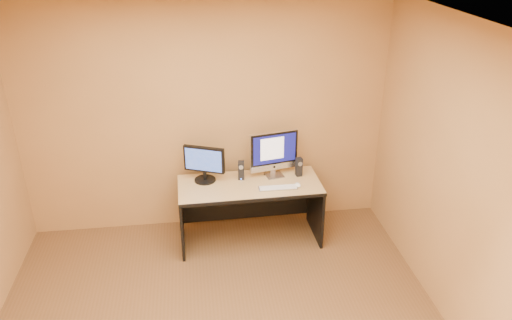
% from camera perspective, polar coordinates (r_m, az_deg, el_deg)
% --- Properties ---
extents(walls, '(4.00, 4.00, 2.60)m').
position_cam_1_polar(walls, '(3.67, -4.36, -6.33)').
color(walls, '#A97844').
rests_on(walls, ground).
extents(ceiling, '(4.00, 4.00, 0.00)m').
position_cam_1_polar(ceiling, '(3.18, -5.16, 13.93)').
color(ceiling, white).
rests_on(ceiling, walls).
extents(desk, '(1.53, 0.69, 0.70)m').
position_cam_1_polar(desk, '(5.51, -0.71, -5.99)').
color(desk, tan).
rests_on(desk, ground).
extents(imac, '(0.57, 0.30, 0.52)m').
position_cam_1_polar(imac, '(5.39, 2.15, 0.63)').
color(imac, '#B6B6BA').
rests_on(imac, desk).
extents(second_monitor, '(0.51, 0.39, 0.40)m').
position_cam_1_polar(second_monitor, '(5.34, -5.93, -0.47)').
color(second_monitor, black).
rests_on(second_monitor, desk).
extents(speaker_left, '(0.07, 0.08, 0.21)m').
position_cam_1_polar(speaker_left, '(5.39, -1.71, -1.18)').
color(speaker_left, black).
rests_on(speaker_left, desk).
extents(speaker_right, '(0.07, 0.08, 0.21)m').
position_cam_1_polar(speaker_right, '(5.48, 4.92, -0.79)').
color(speaker_right, black).
rests_on(speaker_right, desk).
extents(keyboard, '(0.41, 0.11, 0.02)m').
position_cam_1_polar(keyboard, '(5.25, 2.54, -3.19)').
color(keyboard, '#AFAFB4').
rests_on(keyboard, desk).
extents(mouse, '(0.06, 0.10, 0.03)m').
position_cam_1_polar(mouse, '(5.30, 4.83, -2.84)').
color(mouse, white).
rests_on(mouse, desk).
extents(cable_a, '(0.10, 0.19, 0.01)m').
position_cam_1_polar(cable_a, '(5.62, 1.80, -1.14)').
color(cable_a, black).
rests_on(cable_a, desk).
extents(cable_b, '(0.06, 0.17, 0.01)m').
position_cam_1_polar(cable_b, '(5.58, 1.07, -1.34)').
color(cable_b, black).
rests_on(cable_b, desk).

